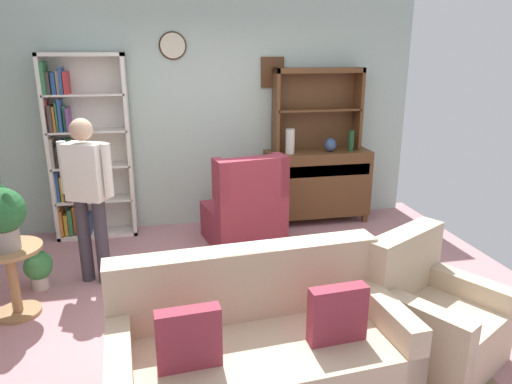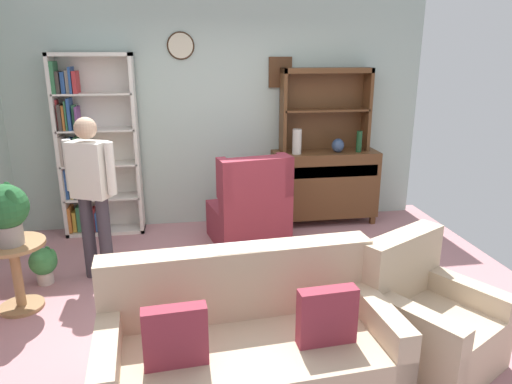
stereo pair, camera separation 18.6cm
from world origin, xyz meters
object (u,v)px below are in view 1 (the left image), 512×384
armchair_floral (431,318)px  person_reading (88,190)px  couch_floral (258,351)px  vase_tall (290,141)px  potted_plant_large (2,214)px  sideboard (317,183)px  vase_round (330,145)px  bookshelf (82,152)px  sideboard_hutch (317,98)px  bottle_wine (351,141)px  plant_stand (12,273)px  wingback_chair (245,212)px  coffee_table (270,288)px  potted_plant_small (38,267)px  book_stack (259,278)px

armchair_floral → person_reading: size_ratio=0.67×
armchair_floral → couch_floral: bearing=-173.4°
vase_tall → potted_plant_large: vase_tall is taller
sideboard → potted_plant_large: bearing=-152.3°
vase_round → sideboard: bearing=152.8°
bookshelf → sideboard_hutch: (2.80, 0.03, 0.54)m
bottle_wine → vase_round: bearing=175.1°
sideboard_hutch → person_reading: bearing=-154.1°
plant_stand → potted_plant_large: bearing=-81.1°
wingback_chair → potted_plant_large: (-2.14, -1.08, 0.52)m
potted_plant_large → coffee_table: size_ratio=0.63×
bookshelf → bottle_wine: bearing=-3.1°
bottle_wine → potted_plant_small: size_ratio=0.74×
vase_tall → coffee_table: size_ratio=0.38×
sideboard_hutch → bottle_wine: (0.39, -0.20, -0.51)m
armchair_floral → potted_plant_large: bearing=159.4°
vase_round → potted_plant_small: vase_round is taller
sideboard_hutch → book_stack: (-1.25, -2.42, -1.09)m
vase_tall → coffee_table: vase_tall is taller
vase_round → bottle_wine: size_ratio=0.65×
sideboard → vase_round: size_ratio=7.65×
coffee_table → book_stack: book_stack is taller
couch_floral → plant_stand: bearing=143.0°
coffee_table → potted_plant_large: bearing=163.2°
vase_tall → potted_plant_large: 3.21m
bookshelf → sideboard: bearing=-1.7°
sideboard → book_stack: (-1.25, -2.31, -0.04)m
wingback_chair → coffee_table: (-0.12, -1.69, -0.03)m
sideboard → wingback_chair: size_ratio=1.24×
vase_tall → book_stack: size_ratio=1.40×
armchair_floral → vase_round: bearing=85.1°
wingback_chair → potted_plant_small: wingback_chair is taller
potted_plant_small → coffee_table: bearing=-29.2°
wingback_chair → sideboard: bearing=29.5°
plant_stand → potted_plant_large: (0.00, -0.03, 0.53)m
bookshelf → wingback_chair: bookshelf is taller
vase_round → coffee_table: size_ratio=0.21×
sideboard_hutch → bottle_wine: bearing=-27.0°
person_reading → plant_stand: bearing=-140.0°
wingback_chair → plant_stand: 2.39m
sideboard → wingback_chair: wingback_chair is taller
potted_plant_large → book_stack: 2.07m
potted_plant_small → coffee_table: (1.93, -1.08, 0.15)m
sideboard_hutch → bottle_wine: sideboard_hutch is taller
couch_floral → person_reading: bearing=123.1°
plant_stand → book_stack: (1.92, -0.68, 0.09)m
plant_stand → person_reading: 0.93m
sideboard → vase_tall: 0.69m
potted_plant_large → bookshelf: bearing=77.9°
sideboard → plant_stand: bearing=-152.7°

